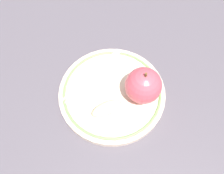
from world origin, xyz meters
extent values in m
plane|color=#4D474F|center=(0.00, 0.00, 0.00)|extent=(2.00, 2.00, 0.00)
cylinder|color=beige|center=(0.01, 0.01, 0.01)|extent=(0.23, 0.23, 0.02)
torus|color=#6E9D54|center=(0.01, 0.01, 0.02)|extent=(0.21, 0.21, 0.01)
sphere|color=#C74554|center=(0.08, 0.01, 0.06)|extent=(0.07, 0.07, 0.07)
cylinder|color=brown|center=(0.08, 0.01, 0.10)|extent=(0.00, 0.00, 0.01)
ellipsoid|color=beige|center=(0.01, -0.03, 0.03)|extent=(0.07, 0.06, 0.02)
cube|color=silver|center=(-0.01, 0.07, 0.02)|extent=(0.06, 0.09, 0.00)
cube|color=silver|center=(-0.04, 0.03, 0.02)|extent=(0.02, 0.02, 0.00)
cube|color=silver|center=(-0.07, 0.00, 0.02)|extent=(0.03, 0.05, 0.00)
cube|color=silver|center=(-0.06, -0.01, 0.02)|extent=(0.03, 0.05, 0.00)
cube|color=silver|center=(-0.05, -0.01, 0.02)|extent=(0.03, 0.05, 0.00)
cube|color=silver|center=(-0.05, -0.01, 0.02)|extent=(0.03, 0.05, 0.00)
camera|label=1|loc=(0.05, -0.23, 0.49)|focal=40.00mm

